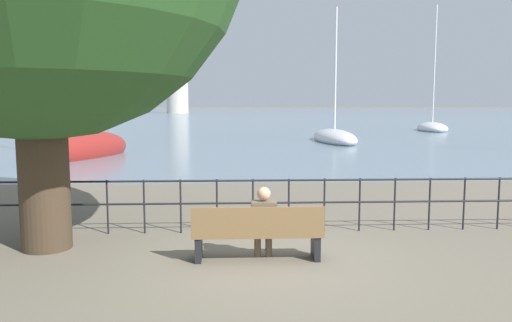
% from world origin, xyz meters
% --- Properties ---
extents(ground_plane, '(1000.00, 1000.00, 0.00)m').
position_xyz_m(ground_plane, '(0.00, 0.00, 0.00)').
color(ground_plane, '#706656').
extents(harbor_water, '(600.00, 300.00, 0.01)m').
position_xyz_m(harbor_water, '(0.00, 157.87, 0.00)').
color(harbor_water, slate).
rests_on(harbor_water, ground_plane).
extents(park_bench, '(2.08, 0.45, 0.90)m').
position_xyz_m(park_bench, '(0.00, -0.07, 0.44)').
color(park_bench, brown).
rests_on(park_bench, ground_plane).
extents(seated_person_left, '(0.41, 0.35, 1.19)m').
position_xyz_m(seated_person_left, '(0.10, 0.02, 0.66)').
color(seated_person_left, brown).
rests_on(seated_person_left, ground_plane).
extents(promenade_railing, '(15.44, 0.04, 1.05)m').
position_xyz_m(promenade_railing, '(-0.00, 1.74, 0.69)').
color(promenade_railing, black).
rests_on(promenade_railing, ground_plane).
extents(sailboat_0, '(3.92, 7.23, 11.96)m').
position_xyz_m(sailboat_0, '(18.50, 38.57, 0.29)').
color(sailboat_0, silver).
rests_on(sailboat_0, ground_plane).
extents(sailboat_2, '(2.95, 8.61, 9.63)m').
position_xyz_m(sailboat_2, '(-13.46, 38.46, 0.29)').
color(sailboat_2, silver).
rests_on(sailboat_2, ground_plane).
extents(sailboat_3, '(4.01, 6.87, 9.33)m').
position_xyz_m(sailboat_3, '(-7.40, 15.84, 0.39)').
color(sailboat_3, maroon).
rests_on(sailboat_3, ground_plane).
extents(sailboat_4, '(2.48, 8.23, 9.16)m').
position_xyz_m(sailboat_4, '(6.44, 25.33, 0.27)').
color(sailboat_4, silver).
rests_on(sailboat_4, ground_plane).
extents(harbor_lighthouse, '(6.15, 6.15, 21.52)m').
position_xyz_m(harbor_lighthouse, '(-15.94, 135.31, 10.01)').
color(harbor_lighthouse, beige).
rests_on(harbor_lighthouse, ground_plane).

